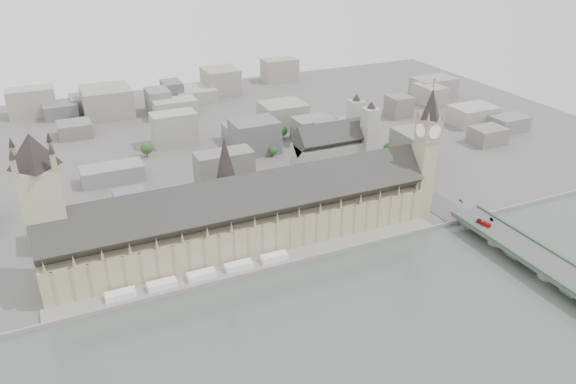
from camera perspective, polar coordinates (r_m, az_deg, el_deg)
name	(u,v)px	position (r m, az deg, el deg)	size (l,w,h in m)	color
ground	(256,260)	(379.46, -3.23, -6.94)	(900.00, 900.00, 0.00)	#595651
embankment_wall	(265,270)	(366.96, -2.37, -7.91)	(600.00, 1.50, 3.00)	gray
river_terrace	(261,265)	(373.05, -2.81, -7.38)	(270.00, 15.00, 2.00)	gray
terrace_tents	(201,275)	(361.79, -8.80, -8.31)	(118.00, 7.00, 4.00)	white
palace_of_westminster	(245,218)	(383.74, -4.39, -2.62)	(265.00, 40.73, 55.44)	tan
elizabeth_tower	(427,145)	(421.99, 13.92, 4.70)	(17.00, 17.00, 107.50)	tan
victoria_tower	(44,206)	(357.81, -23.58, -1.28)	(30.00, 30.00, 100.00)	tan
central_tower	(226,169)	(370.75, -6.37, 2.29)	(13.00, 13.00, 48.00)	gray
westminster_bridge	(539,264)	(399.81, 24.15, -6.73)	(25.00, 325.00, 10.25)	#474749
westminster_abbey	(335,152)	(486.83, 4.80, 4.11)	(68.00, 36.00, 64.00)	#9D998E
city_skyline_inland	(167,124)	(585.29, -12.15, 6.81)	(720.00, 360.00, 38.00)	gray
park_trees	(214,215)	(422.11, -7.51, -2.29)	(110.00, 30.00, 15.00)	#234518
red_bus_north	(484,223)	(422.17, 19.27, -2.99)	(2.55, 10.88, 3.03)	red
car_silver	(492,219)	(430.82, 19.98, -2.63)	(1.41, 4.05, 1.33)	gray
car_approach	(461,201)	(451.06, 17.17, -0.86)	(1.96, 4.83, 1.40)	gray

